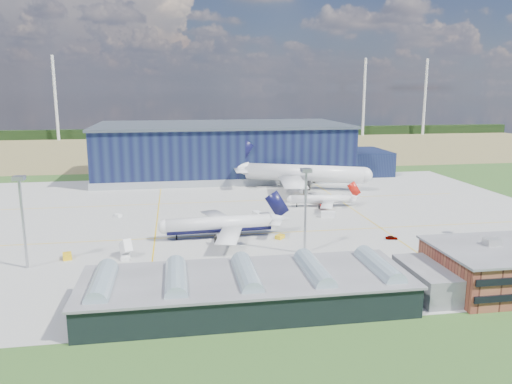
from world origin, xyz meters
name	(u,v)px	position (x,y,z in m)	size (l,w,h in m)	color
ground	(251,225)	(0.00, 0.00, 0.00)	(600.00, 600.00, 0.00)	#2C4E1D
apron	(246,217)	(0.00, 10.00, 0.03)	(220.00, 160.00, 0.08)	#AAAAA4
farmland	(206,147)	(0.00, 220.00, 0.00)	(600.00, 220.00, 0.01)	olive
treeline	(200,132)	(0.00, 300.00, 4.00)	(600.00, 8.00, 8.00)	black
hangar	(228,152)	(2.81, 94.80, 11.62)	(145.00, 62.00, 26.10)	#101537
glass_concourse	(264,288)	(-6.45, -60.00, 3.69)	(78.00, 23.00, 8.60)	black
light_mast_west	(22,207)	(-60.00, -30.00, 15.43)	(2.60, 2.60, 23.00)	#AAACB1
light_mast_center	(306,197)	(10.00, -30.00, 15.43)	(2.60, 2.60, 23.00)	#AAACB1
airliner_navy	(219,216)	(-11.19, -12.00, 6.52)	(40.00, 39.13, 13.04)	white
airliner_red	(321,195)	(29.47, 20.71, 4.63)	(28.38, 27.76, 9.25)	white
airliner_widebody	(304,165)	(32.06, 55.00, 10.72)	(65.77, 64.34, 21.45)	white
gse_tug_a	(67,256)	(-51.75, -24.46, 0.73)	(2.15, 3.51, 1.46)	yellow
gse_tug_b	(280,237)	(6.21, -16.11, 0.60)	(1.86, 2.79, 1.21)	yellow
gse_van_a	(328,214)	(27.65, 5.38, 1.05)	(2.11, 4.83, 2.11)	white
gse_van_b	(258,215)	(3.80, 8.41, 1.09)	(2.19, 4.77, 2.19)	white
gse_tug_c	(308,185)	(35.29, 59.77, 0.63)	(1.80, 2.88, 1.26)	yellow
gse_cart_b	(118,216)	(-43.36, 17.16, 0.57)	(1.75, 2.62, 1.14)	white
airstair	(126,251)	(-36.83, -25.24, 1.66)	(2.07, 5.18, 3.32)	white
car_a	(392,238)	(38.22, -22.16, 0.59)	(1.40, 3.48, 1.19)	#99999E
car_b	(264,280)	(-4.29, -48.00, 0.55)	(1.16, 3.32, 1.10)	#99999E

